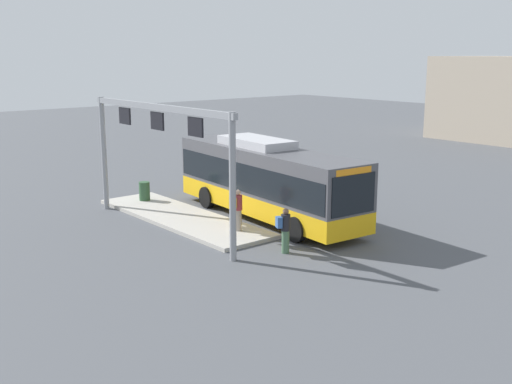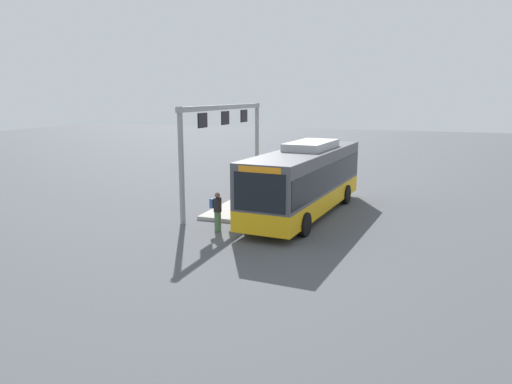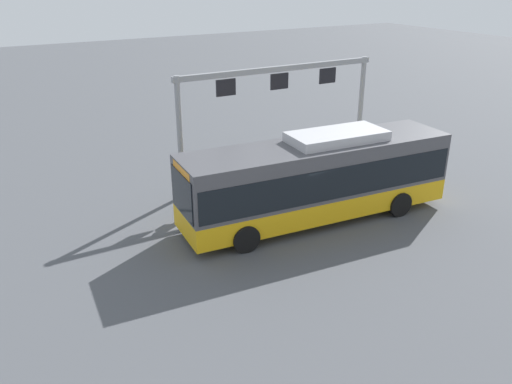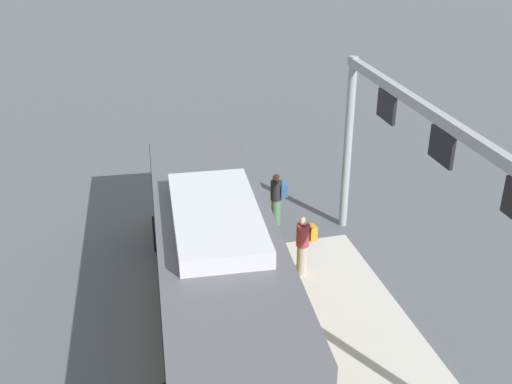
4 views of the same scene
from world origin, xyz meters
TOP-DOWN VIEW (x-y plane):
  - ground_plane at (0.00, 0.00)m, footprint 120.00×120.00m
  - platform_curb at (-2.23, -3.02)m, footprint 10.00×2.80m
  - bus_main at (-0.01, 0.00)m, footprint 10.90×3.37m
  - person_boarding at (4.17, -2.74)m, footprint 0.48×0.60m
  - person_waiting_near at (1.20, -2.58)m, footprint 0.35×0.53m
  - platform_sign_gantry at (-1.22, -4.68)m, footprint 10.09×0.24m
  - trash_bin at (-5.85, -2.78)m, footprint 0.52×0.52m

SIDE VIEW (x-z plane):
  - ground_plane at x=0.00m, z-range 0.00..0.00m
  - platform_curb at x=-2.23m, z-range 0.00..0.16m
  - trash_bin at x=-5.85m, z-range 0.16..1.06m
  - person_boarding at x=4.17m, z-range 0.06..1.73m
  - person_waiting_near at x=1.20m, z-range 0.22..1.89m
  - bus_main at x=-0.01m, z-range 0.08..3.54m
  - platform_sign_gantry at x=-1.22m, z-range 1.19..6.39m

